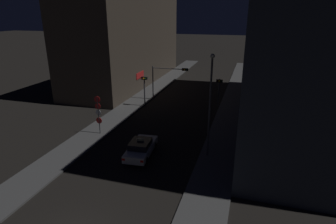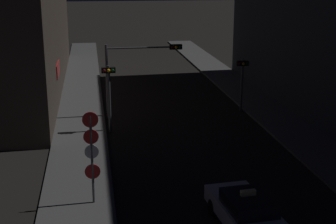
# 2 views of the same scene
# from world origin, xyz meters

# --- Properties ---
(sidewalk_left) EXTENTS (3.03, 61.13, 0.14)m
(sidewalk_left) POSITION_xyz_m (-6.24, 28.57, 0.07)
(sidewalk_left) COLOR #4C4C4C
(sidewalk_left) RESTS_ON ground_plane
(sidewalk_right) EXTENTS (3.03, 61.13, 0.14)m
(sidewalk_right) POSITION_xyz_m (6.24, 28.57, 0.07)
(sidewalk_right) COLOR #4C4C4C
(sidewalk_right) RESTS_ON ground_plane
(building_facade_left) EXTENTS (8.86, 29.44, 14.56)m
(building_facade_left) POSITION_xyz_m (-12.14, 34.72, 7.28)
(building_facade_left) COLOR #473D33
(building_facade_left) RESTS_ON ground_plane
(building_facade_right) EXTENTS (10.99, 32.47, 18.17)m
(building_facade_right) POSITION_xyz_m (13.21, 22.82, 9.08)
(building_facade_right) COLOR #282D38
(building_facade_right) RESTS_ON ground_plane
(taxi) EXTENTS (2.17, 4.59, 1.62)m
(taxi) POSITION_xyz_m (-0.03, 10.11, 0.74)
(taxi) COLOR silver
(taxi) RESTS_ON ground_plane
(traffic_light_overhead) EXTENTS (4.93, 0.42, 4.75)m
(traffic_light_overhead) POSITION_xyz_m (-2.47, 25.50, 3.51)
(traffic_light_overhead) COLOR #47474C
(traffic_light_overhead) RESTS_ON ground_plane
(traffic_light_left_kerb) EXTENTS (0.80, 0.42, 3.99)m
(traffic_light_left_kerb) POSITION_xyz_m (-4.47, 22.34, 2.84)
(traffic_light_left_kerb) COLOR #47474C
(traffic_light_left_kerb) RESTS_ON ground_plane
(traffic_light_right_kerb) EXTENTS (0.80, 0.42, 3.55)m
(traffic_light_right_kerb) POSITION_xyz_m (4.47, 25.49, 2.56)
(traffic_light_right_kerb) COLOR #47474C
(traffic_light_right_kerb) RESTS_ON ground_plane
(sign_pole_left) EXTENTS (0.63, 0.10, 3.84)m
(sign_pole_left) POSITION_xyz_m (-5.56, 12.95, 2.33)
(sign_pole_left) COLOR #47474C
(sign_pole_left) RESTS_ON sidewalk_left
(street_lamp_near_block) EXTENTS (0.36, 0.36, 8.43)m
(street_lamp_near_block) POSITION_xyz_m (5.35, 11.58, 4.96)
(street_lamp_near_block) COLOR #47474C
(street_lamp_near_block) RESTS_ON sidewalk_right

